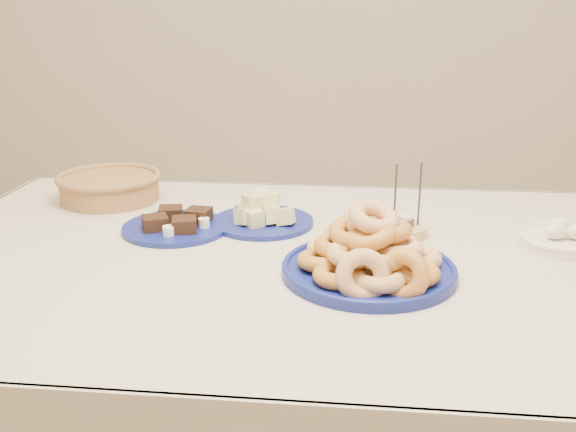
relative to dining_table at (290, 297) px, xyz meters
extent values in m
cylinder|color=brown|center=(-0.70, 0.40, -0.28)|extent=(0.06, 0.06, 0.72)
cylinder|color=brown|center=(0.70, 0.40, -0.28)|extent=(0.06, 0.06, 0.72)
cube|color=beige|center=(0.00, 0.00, 0.10)|extent=(1.70, 1.10, 0.02)
cube|color=beige|center=(0.00, 0.55, -0.03)|extent=(1.70, 0.01, 0.28)
cylinder|color=navy|center=(0.17, -0.11, 0.11)|extent=(0.35, 0.35, 0.02)
torus|color=navy|center=(0.17, -0.11, 0.12)|extent=(0.36, 0.36, 0.01)
torus|color=tan|center=(0.26, -0.09, 0.14)|extent=(0.14, 0.14, 0.03)
torus|color=#A26224|center=(0.22, -0.03, 0.14)|extent=(0.14, 0.14, 0.03)
torus|color=#A26224|center=(0.15, -0.01, 0.14)|extent=(0.10, 0.10, 0.04)
torus|color=tan|center=(0.09, -0.05, 0.14)|extent=(0.11, 0.11, 0.04)
torus|color=#A26224|center=(0.08, -0.12, 0.14)|extent=(0.12, 0.12, 0.04)
torus|color=#A26224|center=(0.11, -0.19, 0.14)|extent=(0.11, 0.10, 0.03)
torus|color=tan|center=(0.18, -0.20, 0.14)|extent=(0.14, 0.14, 0.04)
torus|color=#A26224|center=(0.25, -0.16, 0.14)|extent=(0.14, 0.14, 0.03)
torus|color=tan|center=(0.22, -0.08, 0.17)|extent=(0.11, 0.10, 0.05)
torus|color=#A26224|center=(0.18, -0.05, 0.17)|extent=(0.12, 0.12, 0.05)
torus|color=tan|center=(0.12, -0.06, 0.17)|extent=(0.13, 0.13, 0.06)
torus|color=#A26224|center=(0.11, -0.11, 0.17)|extent=(0.14, 0.14, 0.04)
torus|color=tan|center=(0.13, -0.15, 0.17)|extent=(0.14, 0.14, 0.03)
torus|color=#A26224|center=(0.19, -0.17, 0.17)|extent=(0.14, 0.14, 0.04)
torus|color=tan|center=(0.22, -0.13, 0.17)|extent=(0.14, 0.14, 0.05)
torus|color=#A26224|center=(0.20, -0.11, 0.20)|extent=(0.14, 0.14, 0.04)
torus|color=tan|center=(0.17, -0.07, 0.20)|extent=(0.13, 0.13, 0.03)
torus|color=#A26224|center=(0.14, -0.11, 0.20)|extent=(0.14, 0.14, 0.06)
torus|color=#A26224|center=(0.17, -0.14, 0.20)|extent=(0.12, 0.12, 0.06)
torus|color=tan|center=(0.17, -0.11, 0.23)|extent=(0.14, 0.15, 0.06)
torus|color=tan|center=(0.15, -0.22, 0.15)|extent=(0.11, 0.08, 0.11)
torus|color=#A26224|center=(0.23, -0.21, 0.15)|extent=(0.12, 0.10, 0.10)
cylinder|color=navy|center=(-0.09, 0.18, 0.11)|extent=(0.26, 0.26, 0.01)
cube|color=#CCCF83|center=(-0.11, 0.16, 0.17)|extent=(0.06, 0.06, 0.04)
cube|color=#CCCF83|center=(-0.09, 0.23, 0.14)|extent=(0.05, 0.05, 0.05)
cube|color=#CCCF83|center=(-0.09, 0.18, 0.17)|extent=(0.06, 0.05, 0.05)
cube|color=#CCCF83|center=(-0.03, 0.15, 0.14)|extent=(0.05, 0.05, 0.05)
cube|color=#CCCF83|center=(-0.12, 0.14, 0.14)|extent=(0.06, 0.06, 0.05)
cube|color=#CCCF83|center=(-0.12, 0.20, 0.14)|extent=(0.05, 0.05, 0.04)
cube|color=#CCCF83|center=(-0.09, 0.21, 0.17)|extent=(0.06, 0.06, 0.05)
cube|color=#CCCF83|center=(-0.06, 0.19, 0.17)|extent=(0.04, 0.04, 0.04)
cube|color=#CCCF83|center=(-0.09, 0.24, 0.14)|extent=(0.06, 0.06, 0.05)
cube|color=#CCCF83|center=(-0.13, 0.18, 0.14)|extent=(0.06, 0.06, 0.05)
cube|color=#CCCF83|center=(-0.10, 0.13, 0.14)|extent=(0.05, 0.05, 0.04)
cube|color=#CCCF83|center=(-0.06, 0.15, 0.14)|extent=(0.06, 0.06, 0.05)
cylinder|color=navy|center=(-0.29, 0.12, 0.11)|extent=(0.27, 0.27, 0.01)
cube|color=black|center=(-0.33, 0.08, 0.13)|extent=(0.07, 0.07, 0.03)
cube|color=black|center=(-0.26, 0.08, 0.13)|extent=(0.07, 0.07, 0.03)
cube|color=black|center=(-0.31, 0.16, 0.13)|extent=(0.07, 0.07, 0.03)
cube|color=black|center=(-0.24, 0.15, 0.13)|extent=(0.06, 0.06, 0.03)
cylinder|color=white|center=(-0.36, 0.13, 0.13)|extent=(0.03, 0.03, 0.02)
cylinder|color=white|center=(-0.28, 0.05, 0.13)|extent=(0.03, 0.03, 0.02)
cylinder|color=white|center=(-0.22, 0.11, 0.13)|extent=(0.03, 0.03, 0.02)
cylinder|color=brown|center=(-0.53, 0.34, 0.14)|extent=(0.31, 0.31, 0.06)
torus|color=brown|center=(-0.53, 0.34, 0.17)|extent=(0.33, 0.33, 0.02)
cylinder|color=tan|center=(0.26, 0.14, 0.12)|extent=(0.13, 0.13, 0.02)
cylinder|color=#403F45|center=(0.26, 0.14, 0.14)|extent=(0.05, 0.05, 0.02)
cylinder|color=white|center=(0.26, 0.14, 0.15)|extent=(0.04, 0.04, 0.01)
cylinder|color=#403F45|center=(0.23, 0.13, 0.20)|extent=(0.01, 0.01, 0.15)
cylinder|color=#403F45|center=(0.28, 0.15, 0.20)|extent=(0.01, 0.01, 0.15)
cylinder|color=silver|center=(0.60, 0.09, 0.12)|extent=(0.23, 0.23, 0.02)
torus|color=silver|center=(0.60, 0.09, 0.13)|extent=(0.23, 0.23, 0.01)
ellipsoid|color=silver|center=(0.58, 0.08, 0.15)|extent=(0.06, 0.05, 0.04)
ellipsoid|color=silver|center=(0.59, 0.12, 0.15)|extent=(0.06, 0.05, 0.04)
camera|label=1|loc=(0.13, -1.29, 0.62)|focal=40.00mm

